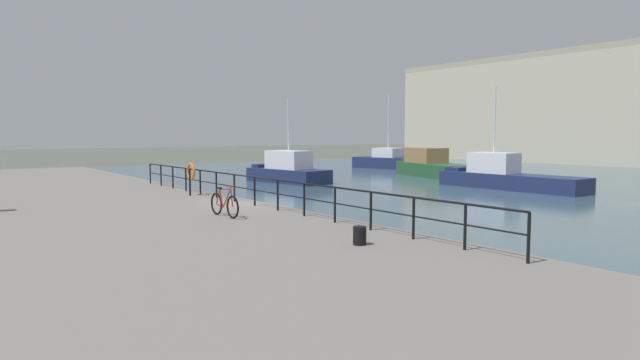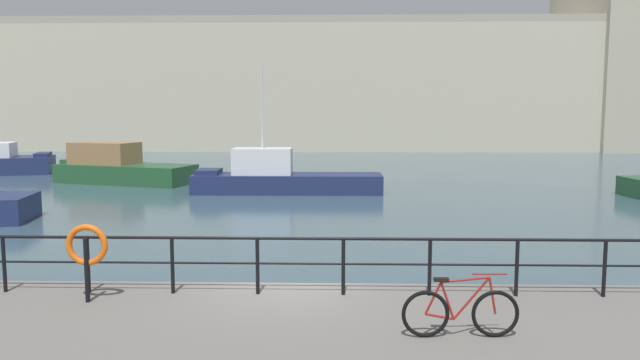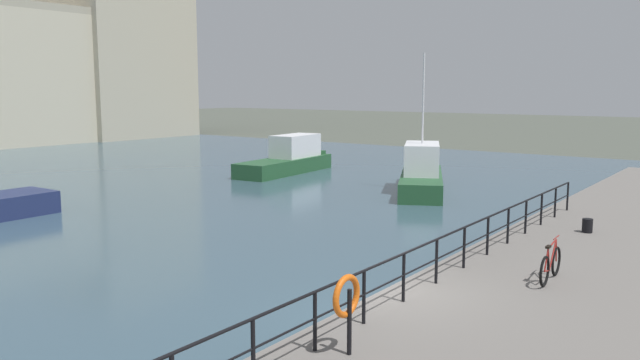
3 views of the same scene
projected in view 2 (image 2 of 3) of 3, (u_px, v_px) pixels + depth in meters
The scene contains 8 objects.
ground_plane at pixel (287, 322), 12.29m from camera, with size 240.00×240.00×0.00m, color #4C5147.
water_basin at pixel (323, 171), 42.28m from camera, with size 80.00×60.00×0.01m, color #385160.
harbor_building at pixel (392, 84), 66.88m from camera, with size 78.79×16.90×18.30m.
moored_blue_motorboat at pixel (119, 168), 35.34m from camera, with size 8.32×5.03×2.30m.
moored_cabin_cruiser at pixel (280, 178), 31.14m from camera, with size 9.51×2.36×6.46m.
quay_railing at pixel (343, 256), 11.34m from camera, with size 22.25×0.07×1.08m.
parked_bicycle at pixel (460, 312), 9.25m from camera, with size 1.77×0.13×0.98m.
life_ring_stand at pixel (87, 248), 10.92m from camera, with size 0.75×0.16×1.40m.
Camera 2 is at (0.98, -11.86, 4.23)m, focal length 34.70 mm.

